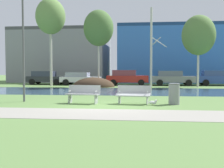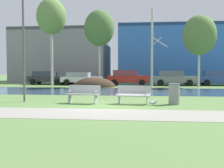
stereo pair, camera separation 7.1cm
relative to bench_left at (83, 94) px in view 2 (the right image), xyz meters
The scene contains 20 objects.
ground_plane 9.16m from the bench_left, 82.51° to the left, with size 120.00×120.00×0.00m, color #5B7F42.
paved_path_strip 3.35m from the bench_left, 68.91° to the right, with size 60.00×2.47×0.01m, color gray.
river_band 7.91m from the bench_left, 81.31° to the left, with size 80.00×7.31×0.01m, color #33516B.
soil_mound 12.94m from the bench_left, 97.58° to the left, with size 4.00×2.73×1.79m, color #423021.
bench_left is the anchor object (origin of this frame).
bench_right 2.41m from the bench_left, ahead, with size 1.66×0.76×0.87m.
trash_bin 4.29m from the bench_left, ahead, with size 0.54×0.54×0.98m.
seagull 3.34m from the bench_left, ahead, with size 0.44×0.16×0.26m.
streetlamp 4.75m from the bench_left, behind, with size 0.32×0.32×6.11m.
birch_far_left 16.36m from the bench_left, 114.06° to the left, with size 2.92×2.92×8.82m.
birch_left 14.27m from the bench_left, 95.54° to the left, with size 2.86×2.86×7.31m.
birch_center_left 13.84m from the bench_left, 73.97° to the left, with size 1.53×2.28×7.35m.
birch_center 16.26m from the bench_left, 59.15° to the left, with size 3.08×3.08×6.67m.
parked_van_nearest_dark 18.25m from the bench_left, 114.81° to the left, with size 4.18×2.03×1.47m.
parked_sedan_second_white 16.31m from the bench_left, 103.12° to the left, with size 4.20×2.11×1.34m.
parked_hatch_third_red 15.98m from the bench_left, 85.39° to the left, with size 4.34×1.99×1.59m.
parked_wagon_fourth_grey 17.16m from the bench_left, 69.57° to the left, with size 4.34×2.17×1.51m.
parked_suv_fifth_blue 19.66m from the bench_left, 56.92° to the left, with size 4.75×2.11×1.55m.
building_grey_warehouse 26.32m from the bench_left, 107.84° to the left, with size 12.21×9.58×7.00m.
building_blue_store 25.84m from the bench_left, 75.96° to the left, with size 12.69×9.07×7.26m.
Camera 2 is at (1.63, -12.07, 1.61)m, focal length 44.39 mm.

